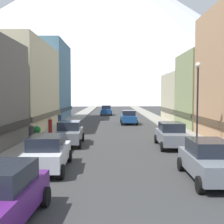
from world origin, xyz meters
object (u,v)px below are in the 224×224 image
Objects in this scene: car_left_1 at (48,152)px; potted_plant_2 at (37,131)px; pedestrian_0 at (50,126)px; pedestrian_1 at (32,136)px; car_right_0 at (210,160)px; streetlamp_right at (198,92)px; car_driving_1 at (129,117)px; car_left_2 at (69,133)px; car_driving_0 at (106,110)px; car_right_1 at (172,135)px; pedestrian_2 at (60,121)px.

car_left_1 is 4.60× the size of potted_plant_2.
pedestrian_1 is at bearing -90.00° from pedestrian_0.
streetlamp_right is (1.55, 7.12, 3.09)m from car_right_0.
pedestrian_1 reaches higher than car_driving_1.
car_left_2 is 0.76× the size of streetlamp_right.
streetlamp_right reaches higher than car_driving_0.
car_right_1 is 1.01× the size of car_driving_0.
potted_plant_2 is (-5.40, -28.48, -0.21)m from car_driving_0.
car_right_1 is at bearing 3.15° from pedestrian_1.
car_right_0 is 4.56× the size of potted_plant_2.
car_left_2 is 7.67m from car_right_1.
car_right_0 is at bearing -36.81° from pedestrian_1.
pedestrian_1 is at bearing -90.00° from pedestrian_2.
car_driving_1 is at bearing 35.95° from pedestrian_2.
pedestrian_0 is 0.27× the size of streetlamp_right.
car_right_1 is 3.58m from streetlamp_right.
car_left_1 is 7.79m from car_right_0.
car_right_0 reaches higher than potted_plant_2.
car_driving_0 is 34.04m from streetlamp_right.
car_left_2 is at bearing 90.03° from car_left_1.
streetlamp_right reaches higher than car_right_1.
car_left_1 is 9.91m from car_right_1.
pedestrian_2 is (0.00, 4.71, 0.05)m from pedestrian_0.
car_driving_1 is at bearing -78.81° from car_driving_0.
pedestrian_1 reaches higher than car_right_0.
pedestrian_2 is at bearing 118.60° from car_right_0.
pedestrian_2 reaches higher than car_left_2.
car_left_1 is 38.64m from car_driving_0.
pedestrian_2 is at bearing 134.13° from car_right_1.
potted_plant_2 is at bearing 99.89° from pedestrian_1.
potted_plant_2 is 2.06m from pedestrian_0.
pedestrian_0 is (-4.65, -26.57, -0.03)m from car_driving_0.
car_right_0 is at bearing -12.78° from car_left_1.
potted_plant_2 is 0.58× the size of pedestrian_1.
car_right_0 is 24.23m from car_driving_1.
pedestrian_0 is at bearing 150.33° from streetlamp_right.
car_driving_0 is 22.35m from pedestrian_2.
car_driving_0 is at bearing 101.83° from streetlamp_right.
pedestrian_0 is (0.75, 1.91, 0.18)m from potted_plant_2.
pedestrian_1 is 0.28× the size of streetlamp_right.
car_driving_1 is 9.70m from pedestrian_2.
car_left_2 is 2.85× the size of pedestrian_0.
pedestrian_2 is (-10.05, 10.36, 0.02)m from car_right_1.
car_driving_0 is (2.20, 31.25, 0.00)m from car_left_2.
potted_plant_2 is 4.37m from pedestrian_1.
pedestrian_2 is (-2.45, 9.38, 0.02)m from car_left_2.
car_left_1 is at bearing -103.54° from car_driving_1.
car_left_1 is 2.85× the size of pedestrian_0.
pedestrian_1 reaches higher than car_right_1.
pedestrian_0 reaches higher than potted_plant_2.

